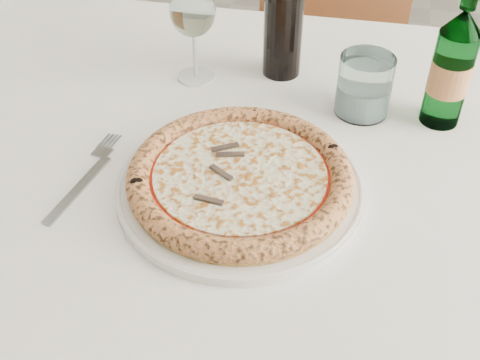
{
  "coord_description": "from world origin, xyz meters",
  "views": [
    {
      "loc": [
        0.26,
        -0.77,
        1.32
      ],
      "look_at": [
        0.12,
        -0.17,
        0.78
      ],
      "focal_mm": 45.0,
      "sensor_mm": 36.0,
      "label": 1
    }
  ],
  "objects_px": {
    "dining_table": "(254,187)",
    "wine_glass": "(193,13)",
    "chair_far": "(334,42)",
    "pizza": "(240,177)",
    "beer_bottle": "(452,68)",
    "tumbler": "(364,89)",
    "wine_bottle": "(284,11)",
    "plate": "(240,186)"
  },
  "relations": [
    {
      "from": "chair_far",
      "to": "tumbler",
      "type": "bearing_deg",
      "value": -82.12
    },
    {
      "from": "beer_bottle",
      "to": "tumbler",
      "type": "bearing_deg",
      "value": -179.22
    },
    {
      "from": "wine_glass",
      "to": "wine_bottle",
      "type": "xyz_separation_m",
      "value": [
        0.14,
        0.05,
        -0.01
      ]
    },
    {
      "from": "wine_bottle",
      "to": "tumbler",
      "type": "bearing_deg",
      "value": -31.84
    },
    {
      "from": "chair_far",
      "to": "tumbler",
      "type": "distance_m",
      "value": 0.7
    },
    {
      "from": "dining_table",
      "to": "wine_glass",
      "type": "bearing_deg",
      "value": 129.15
    },
    {
      "from": "pizza",
      "to": "wine_bottle",
      "type": "height_order",
      "value": "wine_bottle"
    },
    {
      "from": "chair_far",
      "to": "wine_bottle",
      "type": "relative_size",
      "value": 3.42
    },
    {
      "from": "wine_glass",
      "to": "wine_bottle",
      "type": "distance_m",
      "value": 0.15
    },
    {
      "from": "chair_far",
      "to": "plate",
      "type": "distance_m",
      "value": 0.91
    },
    {
      "from": "tumbler",
      "to": "wine_glass",
      "type": "bearing_deg",
      "value": 172.21
    },
    {
      "from": "tumbler",
      "to": "wine_bottle",
      "type": "relative_size",
      "value": 0.36
    },
    {
      "from": "wine_glass",
      "to": "plate",
      "type": "bearing_deg",
      "value": -62.64
    },
    {
      "from": "dining_table",
      "to": "chair_far",
      "type": "bearing_deg",
      "value": 85.63
    },
    {
      "from": "dining_table",
      "to": "pizza",
      "type": "height_order",
      "value": "pizza"
    },
    {
      "from": "tumbler",
      "to": "beer_bottle",
      "type": "relative_size",
      "value": 0.41
    },
    {
      "from": "chair_far",
      "to": "beer_bottle",
      "type": "distance_m",
      "value": 0.75
    },
    {
      "from": "pizza",
      "to": "beer_bottle",
      "type": "height_order",
      "value": "beer_bottle"
    },
    {
      "from": "dining_table",
      "to": "wine_glass",
      "type": "xyz_separation_m",
      "value": [
        -0.14,
        0.17,
        0.2
      ]
    },
    {
      "from": "dining_table",
      "to": "chair_far",
      "type": "height_order",
      "value": "chair_far"
    },
    {
      "from": "pizza",
      "to": "wine_glass",
      "type": "bearing_deg",
      "value": 117.36
    },
    {
      "from": "tumbler",
      "to": "dining_table",
      "type": "bearing_deg",
      "value": -137.91
    },
    {
      "from": "beer_bottle",
      "to": "wine_bottle",
      "type": "height_order",
      "value": "wine_bottle"
    },
    {
      "from": "dining_table",
      "to": "pizza",
      "type": "bearing_deg",
      "value": -90.01
    },
    {
      "from": "plate",
      "to": "wine_glass",
      "type": "distance_m",
      "value": 0.33
    },
    {
      "from": "wine_bottle",
      "to": "dining_table",
      "type": "bearing_deg",
      "value": -90.19
    },
    {
      "from": "chair_far",
      "to": "beer_bottle",
      "type": "height_order",
      "value": "beer_bottle"
    },
    {
      "from": "beer_bottle",
      "to": "pizza",
      "type": "bearing_deg",
      "value": -139.08
    },
    {
      "from": "plate",
      "to": "wine_bottle",
      "type": "xyz_separation_m",
      "value": [
        0.0,
        0.33,
        0.11
      ]
    },
    {
      "from": "dining_table",
      "to": "pizza",
      "type": "xyz_separation_m",
      "value": [
        -0.0,
        -0.1,
        0.11
      ]
    },
    {
      "from": "beer_bottle",
      "to": "wine_bottle",
      "type": "distance_m",
      "value": 0.29
    },
    {
      "from": "tumbler",
      "to": "wine_bottle",
      "type": "distance_m",
      "value": 0.19
    },
    {
      "from": "dining_table",
      "to": "wine_bottle",
      "type": "xyz_separation_m",
      "value": [
        0.0,
        0.23,
        0.2
      ]
    },
    {
      "from": "plate",
      "to": "beer_bottle",
      "type": "xyz_separation_m",
      "value": [
        0.27,
        0.24,
        0.09
      ]
    },
    {
      "from": "plate",
      "to": "pizza",
      "type": "bearing_deg",
      "value": 160.64
    },
    {
      "from": "plate",
      "to": "chair_far",
      "type": "bearing_deg",
      "value": 86.12
    },
    {
      "from": "wine_bottle",
      "to": "wine_glass",
      "type": "bearing_deg",
      "value": -159.91
    },
    {
      "from": "plate",
      "to": "wine_glass",
      "type": "relative_size",
      "value": 2.01
    },
    {
      "from": "plate",
      "to": "pizza",
      "type": "distance_m",
      "value": 0.02
    },
    {
      "from": "pizza",
      "to": "wine_glass",
      "type": "distance_m",
      "value": 0.32
    },
    {
      "from": "chair_far",
      "to": "wine_glass",
      "type": "xyz_separation_m",
      "value": [
        -0.2,
        -0.61,
        0.35
      ]
    },
    {
      "from": "plate",
      "to": "dining_table",
      "type": "bearing_deg",
      "value": 90.0
    }
  ]
}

